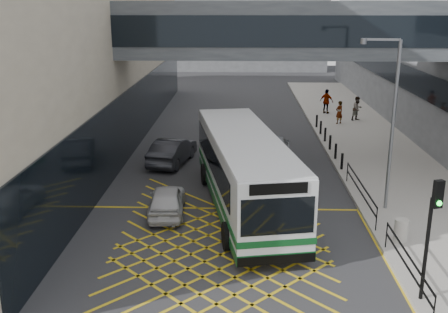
# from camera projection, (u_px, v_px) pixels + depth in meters

# --- Properties ---
(ground) EXTENTS (120.00, 120.00, 0.00)m
(ground) POSITION_uv_depth(u_px,v_px,m) (221.00, 255.00, 19.31)
(ground) COLOR #333335
(building_far) EXTENTS (28.00, 16.00, 18.00)m
(building_far) POSITION_uv_depth(u_px,v_px,m) (223.00, 1.00, 74.31)
(building_far) COLOR slate
(building_far) RESTS_ON ground
(skybridge) EXTENTS (20.00, 4.10, 3.00)m
(skybridge) POSITION_uv_depth(u_px,v_px,m) (284.00, 30.00, 28.58)
(skybridge) COLOR #484D53
(skybridge) RESTS_ON ground
(pavement) EXTENTS (6.00, 54.00, 0.16)m
(pavement) POSITION_uv_depth(u_px,v_px,m) (370.00, 147.00, 33.38)
(pavement) COLOR #A29D94
(pavement) RESTS_ON ground
(box_junction) EXTENTS (12.00, 9.00, 0.01)m
(box_junction) POSITION_uv_depth(u_px,v_px,m) (221.00, 255.00, 19.31)
(box_junction) COLOR gold
(box_junction) RESTS_ON ground
(bus) EXTENTS (4.91, 12.39, 3.39)m
(bus) POSITION_uv_depth(u_px,v_px,m) (244.00, 169.00, 23.25)
(bus) COLOR white
(bus) RESTS_ON ground
(car_white) EXTENTS (1.93, 4.19, 1.30)m
(car_white) POSITION_uv_depth(u_px,v_px,m) (167.00, 200.00, 22.88)
(car_white) COLOR silver
(car_white) RESTS_ON ground
(car_dark) EXTENTS (2.84, 5.07, 1.50)m
(car_dark) POSITION_uv_depth(u_px,v_px,m) (172.00, 151.00, 30.01)
(car_dark) COLOR #222328
(car_dark) RESTS_ON ground
(car_silver) EXTENTS (2.34, 4.80, 1.45)m
(car_silver) POSITION_uv_depth(u_px,v_px,m) (273.00, 146.00, 31.06)
(car_silver) COLOR #A1A5A9
(car_silver) RESTS_ON ground
(traffic_light) EXTENTS (0.31, 0.47, 3.93)m
(traffic_light) POSITION_uv_depth(u_px,v_px,m) (432.00, 223.00, 15.35)
(traffic_light) COLOR black
(traffic_light) RESTS_ON pavement
(street_lamp) EXTENTS (1.68, 0.38, 7.37)m
(street_lamp) POSITION_uv_depth(u_px,v_px,m) (390.00, 115.00, 22.10)
(street_lamp) COLOR slate
(street_lamp) RESTS_ON pavement
(litter_bin) EXTENTS (0.52, 0.52, 0.90)m
(litter_bin) POSITION_uv_depth(u_px,v_px,m) (401.00, 230.00, 19.92)
(litter_bin) COLOR #ADA89E
(litter_bin) RESTS_ON pavement
(kerb_railings) EXTENTS (0.05, 12.54, 1.00)m
(kerb_railings) POSITION_uv_depth(u_px,v_px,m) (378.00, 216.00, 20.57)
(kerb_railings) COLOR black
(kerb_railings) RESTS_ON pavement
(bollards) EXTENTS (0.14, 10.14, 0.90)m
(bollards) POSITION_uv_depth(u_px,v_px,m) (328.00, 138.00, 33.32)
(bollards) COLOR black
(bollards) RESTS_ON pavement
(pedestrian_a) EXTENTS (0.83, 0.78, 1.70)m
(pedestrian_a) POSITION_uv_depth(u_px,v_px,m) (339.00, 112.00, 39.11)
(pedestrian_a) COLOR gray
(pedestrian_a) RESTS_ON pavement
(pedestrian_b) EXTENTS (1.03, 0.90, 1.83)m
(pedestrian_b) POSITION_uv_depth(u_px,v_px,m) (357.00, 109.00, 40.18)
(pedestrian_b) COLOR gray
(pedestrian_b) RESTS_ON pavement
(pedestrian_c) EXTENTS (1.28, 1.12, 1.97)m
(pedestrian_c) POSITION_uv_depth(u_px,v_px,m) (327.00, 102.00, 42.65)
(pedestrian_c) COLOR gray
(pedestrian_c) RESTS_ON pavement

